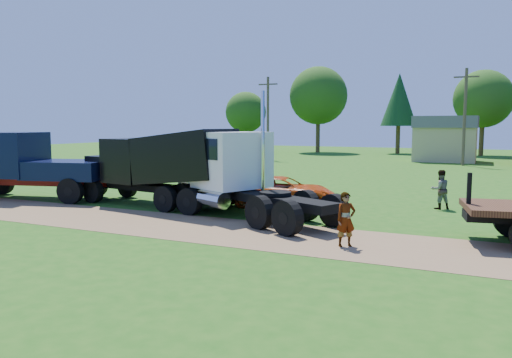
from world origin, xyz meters
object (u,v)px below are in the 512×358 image
at_px(white_semi_tractor, 233,173).
at_px(orange_pickup, 284,191).
at_px(spectator_a, 346,220).
at_px(black_dump_truck, 161,164).
at_px(navy_truck, 29,165).

xyz_separation_m(white_semi_tractor, orange_pickup, (1.20, 2.82, -1.08)).
bearing_deg(white_semi_tractor, spectator_a, -7.09).
relative_size(white_semi_tractor, orange_pickup, 1.73).
xyz_separation_m(black_dump_truck, navy_truck, (-7.56, -0.96, -0.25)).
height_order(white_semi_tractor, orange_pickup, white_semi_tractor).
height_order(black_dump_truck, spectator_a, black_dump_truck).
height_order(orange_pickup, spectator_a, spectator_a).
bearing_deg(white_semi_tractor, black_dump_truck, -161.35).
relative_size(white_semi_tractor, navy_truck, 1.08).
bearing_deg(spectator_a, navy_truck, 130.19).
bearing_deg(navy_truck, spectator_a, -24.02).
distance_m(navy_truck, spectator_a, 17.76).
bearing_deg(orange_pickup, black_dump_truck, 101.23).
height_order(black_dump_truck, navy_truck, black_dump_truck).
distance_m(white_semi_tractor, navy_truck, 11.57).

